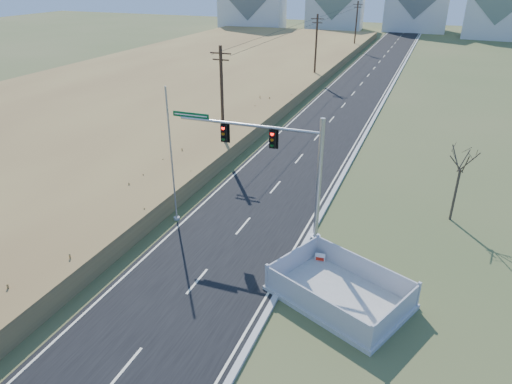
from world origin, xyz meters
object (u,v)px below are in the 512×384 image
(fence_enclosure, at_px, (339,294))
(open_sign, at_px, (320,259))
(flagpole, at_px, (173,170))
(traffic_signal_mast, at_px, (287,164))
(bare_tree, at_px, (463,158))

(fence_enclosure, height_order, open_sign, fence_enclosure)
(fence_enclosure, height_order, flagpole, flagpole)
(open_sign, bearing_deg, fence_enclosure, -61.63)
(open_sign, relative_size, flagpole, 0.08)
(fence_enclosure, distance_m, flagpole, 12.36)
(fence_enclosure, relative_size, flagpole, 0.87)
(traffic_signal_mast, relative_size, bare_tree, 1.79)
(open_sign, xyz_separation_m, bare_tree, (6.49, 7.90, 3.81))
(fence_enclosure, bearing_deg, flagpole, -175.64)
(traffic_signal_mast, relative_size, open_sign, 13.65)
(flagpole, relative_size, bare_tree, 1.64)
(flagpole, bearing_deg, open_sign, -8.64)
(flagpole, xyz_separation_m, bare_tree, (16.20, 6.43, 0.77))
(traffic_signal_mast, height_order, bare_tree, traffic_signal_mast)
(traffic_signal_mast, bearing_deg, flagpole, -173.34)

